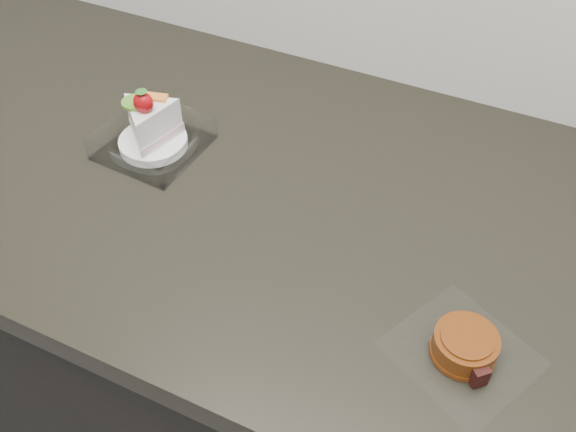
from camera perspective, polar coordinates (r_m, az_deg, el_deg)
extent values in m
cube|color=black|center=(1.22, 4.07, -15.34)|extent=(2.00, 0.60, 0.86)
cube|color=black|center=(0.85, 5.61, -0.65)|extent=(2.04, 0.64, 0.04)
cube|color=white|center=(0.95, -11.80, 6.03)|extent=(0.14, 0.14, 0.00)
cylinder|color=white|center=(0.95, -11.88, 6.42)|extent=(0.10, 0.10, 0.01)
ellipsoid|color=red|center=(0.89, -12.74, 9.81)|extent=(0.03, 0.02, 0.03)
cone|color=#2D7223|center=(0.88, -12.89, 10.55)|extent=(0.02, 0.02, 0.01)
cylinder|color=#67A32F|center=(0.91, -13.48, 9.79)|extent=(0.04, 0.04, 0.00)
cube|color=orange|center=(0.92, -12.05, 10.33)|extent=(0.05, 0.03, 0.00)
cube|color=white|center=(0.73, 15.21, -11.69)|extent=(0.18, 0.18, 0.00)
cylinder|color=#70360D|center=(0.72, 15.44, -11.03)|extent=(0.09, 0.09, 0.03)
cylinder|color=#70360D|center=(0.72, 15.27, -11.52)|extent=(0.09, 0.09, 0.01)
cylinder|color=#70360D|center=(0.70, 15.69, -10.31)|extent=(0.07, 0.07, 0.00)
cube|color=black|center=(0.70, 16.52, -13.26)|extent=(0.03, 0.03, 0.02)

